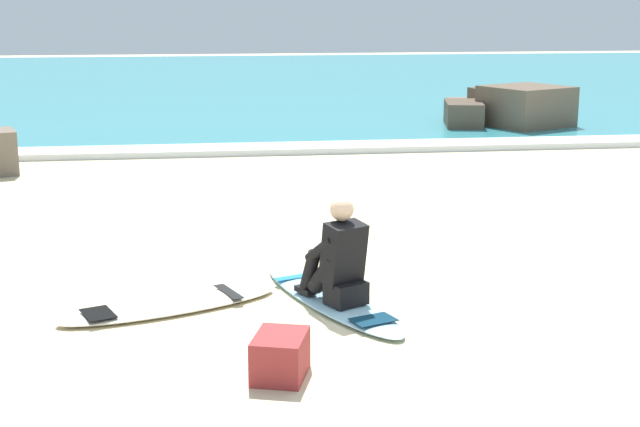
% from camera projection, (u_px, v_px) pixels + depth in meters
% --- Properties ---
extents(ground_plane, '(80.00, 80.00, 0.00)m').
position_uv_depth(ground_plane, '(353.00, 317.00, 7.88)').
color(ground_plane, beige).
extents(sea, '(80.00, 28.00, 0.10)m').
position_uv_depth(sea, '(236.00, 83.00, 29.68)').
color(sea, teal).
rests_on(sea, ground).
extents(breaking_foam, '(80.00, 0.90, 0.11)m').
position_uv_depth(breaking_foam, '(270.00, 149.00, 16.46)').
color(breaking_foam, white).
rests_on(breaking_foam, ground).
extents(surfboard_main, '(1.30, 2.35, 0.08)m').
position_uv_depth(surfboard_main, '(331.00, 299.00, 8.25)').
color(surfboard_main, '#9ED1E5').
rests_on(surfboard_main, ground).
extents(surfer_seated, '(0.62, 0.77, 0.95)m').
position_uv_depth(surfer_seated, '(338.00, 261.00, 8.02)').
color(surfer_seated, black).
rests_on(surfer_seated, surfboard_main).
extents(surfboard_spare_near, '(2.07, 1.23, 0.08)m').
position_uv_depth(surfboard_spare_near, '(170.00, 305.00, 8.08)').
color(surfboard_spare_near, '#EFE5C6').
rests_on(surfboard_spare_near, ground).
extents(rock_outcrop_distant, '(2.80, 2.82, 0.93)m').
position_uv_depth(rock_outcrop_distant, '(502.00, 110.00, 19.47)').
color(rock_outcrop_distant, brown).
rests_on(rock_outcrop_distant, ground).
extents(beach_bag, '(0.49, 0.56, 0.32)m').
position_uv_depth(beach_bag, '(280.00, 356.00, 6.60)').
color(beach_bag, maroon).
rests_on(beach_bag, ground).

